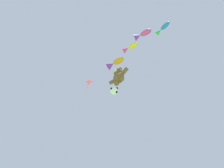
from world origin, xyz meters
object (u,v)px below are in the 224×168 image
object	(u,v)px
fish_kite_tangerine	(115,63)
fish_kite_magenta	(142,35)
diamond_kite	(89,83)
fish_kite_cobalt	(162,29)
fish_kite_goldfin	(129,48)
soccer_ball_kite	(114,91)
teddy_bear_kite	(119,76)

from	to	relation	value
fish_kite_tangerine	fish_kite_magenta	xyz separation A→B (m)	(3.80, 0.10, 1.09)
fish_kite_tangerine	diamond_kite	bearing A→B (deg)	-176.59
fish_kite_magenta	fish_kite_cobalt	xyz separation A→B (m)	(1.73, 0.77, -0.63)
fish_kite_goldfin	fish_kite_magenta	distance (m)	1.75
diamond_kite	soccer_ball_kite	bearing A→B (deg)	14.80
fish_kite_tangerine	fish_kite_magenta	distance (m)	3.96
teddy_bear_kite	diamond_kite	distance (m)	4.78
fish_kite_tangerine	soccer_ball_kite	bearing A→B (deg)	139.88
teddy_bear_kite	fish_kite_goldfin	distance (m)	3.71
fish_kite_magenta	diamond_kite	distance (m)	7.79
soccer_ball_kite	diamond_kite	xyz separation A→B (m)	(-3.22, -0.85, 4.09)
soccer_ball_kite	fish_kite_cobalt	world-z (taller)	fish_kite_cobalt
fish_kite_tangerine	fish_kite_cobalt	size ratio (longest dim) A/B	1.33
soccer_ball_kite	fish_kite_tangerine	world-z (taller)	fish_kite_tangerine
teddy_bear_kite	fish_kite_magenta	distance (m)	5.09
teddy_bear_kite	fish_kite_tangerine	size ratio (longest dim) A/B	1.17
fish_kite_goldfin	soccer_ball_kite	bearing A→B (deg)	169.87
fish_kite_goldfin	diamond_kite	distance (m)	6.05
fish_kite_goldfin	diamond_kite	bearing A→B (deg)	-176.69
fish_kite_tangerine	fish_kite_goldfin	size ratio (longest dim) A/B	1.14
fish_kite_goldfin	fish_kite_cobalt	distance (m)	3.55
fish_kite_magenta	fish_kite_cobalt	distance (m)	2.00
soccer_ball_kite	fish_kite_tangerine	xyz separation A→B (m)	(0.73, -0.61, 3.76)
soccer_ball_kite	fish_kite_tangerine	size ratio (longest dim) A/B	0.40
fish_kite_cobalt	diamond_kite	world-z (taller)	diamond_kite
teddy_bear_kite	fish_kite_tangerine	world-z (taller)	fish_kite_tangerine
fish_kite_goldfin	teddy_bear_kite	bearing A→B (deg)	170.19
soccer_ball_kite	fish_kite_magenta	distance (m)	6.65
teddy_bear_kite	fish_kite_cobalt	bearing A→B (deg)	4.11
soccer_ball_kite	fish_kite_magenta	bearing A→B (deg)	-6.51
teddy_bear_kite	fish_kite_goldfin	world-z (taller)	fish_kite_goldfin
teddy_bear_kite	fish_kite_goldfin	xyz separation A→B (m)	(2.08, -0.36, 3.05)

